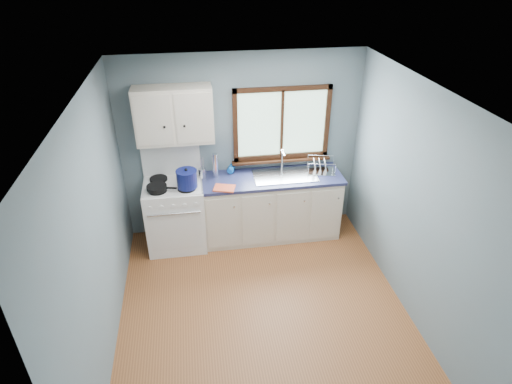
{
  "coord_description": "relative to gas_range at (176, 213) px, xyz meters",
  "views": [
    {
      "loc": [
        -0.64,
        -3.45,
        3.6
      ],
      "look_at": [
        0.05,
        0.9,
        1.05
      ],
      "focal_mm": 30.0,
      "sensor_mm": 36.0,
      "label": 1
    }
  ],
  "objects": [
    {
      "name": "floor",
      "position": [
        0.95,
        -1.47,
        -0.5
      ],
      "size": [
        3.2,
        3.6,
        0.02
      ],
      "primitive_type": "cube",
      "color": "#97572D",
      "rests_on": "ground"
    },
    {
      "name": "wall_front",
      "position": [
        0.95,
        -3.28,
        0.76
      ],
      "size": [
        3.2,
        0.02,
        2.5
      ],
      "primitive_type": "cube",
      "color": "slate",
      "rests_on": "ground"
    },
    {
      "name": "gas_range",
      "position": [
        0.0,
        0.0,
        0.0
      ],
      "size": [
        0.76,
        0.69,
        1.36
      ],
      "color": "white",
      "rests_on": "floor"
    },
    {
      "name": "sink",
      "position": [
        1.49,
        0.02,
        0.37
      ],
      "size": [
        0.84,
        0.46,
        0.44
      ],
      "color": "silver",
      "rests_on": "countertop"
    },
    {
      "name": "wall_right",
      "position": [
        2.56,
        -1.47,
        0.76
      ],
      "size": [
        0.02,
        3.6,
        2.5
      ],
      "primitive_type": "cube",
      "color": "slate",
      "rests_on": "ground"
    },
    {
      "name": "countertop",
      "position": [
        1.31,
        0.02,
        0.41
      ],
      "size": [
        1.89,
        0.64,
        0.04
      ],
      "primitive_type": "cube",
      "color": "#1E2246",
      "rests_on": "base_cabinets"
    },
    {
      "name": "thermos",
      "position": [
        0.57,
        0.14,
        0.59
      ],
      "size": [
        0.08,
        0.08,
        0.33
      ],
      "primitive_type": "cylinder",
      "rotation": [
        0.0,
        0.0,
        0.08
      ],
      "color": "silver",
      "rests_on": "countertop"
    },
    {
      "name": "base_cabinets",
      "position": [
        1.31,
        0.02,
        -0.08
      ],
      "size": [
        1.85,
        0.6,
        0.88
      ],
      "color": "beige",
      "rests_on": "floor"
    },
    {
      "name": "ceiling",
      "position": [
        0.95,
        -1.47,
        2.02
      ],
      "size": [
        3.2,
        3.6,
        0.02
      ],
      "primitive_type": "cube",
      "color": "white",
      "rests_on": "wall_back"
    },
    {
      "name": "utensil_crock",
      "position": [
        0.4,
        0.14,
        0.5
      ],
      "size": [
        0.13,
        0.13,
        0.33
      ],
      "rotation": [
        0.0,
        0.0,
        -0.29
      ],
      "color": "silver",
      "rests_on": "countertop"
    },
    {
      "name": "window",
      "position": [
        1.48,
        0.3,
        0.98
      ],
      "size": [
        1.36,
        0.1,
        1.03
      ],
      "color": "#9EC6A8",
      "rests_on": "wall_back"
    },
    {
      "name": "stockpot",
      "position": [
        0.19,
        -0.15,
        0.58
      ],
      "size": [
        0.34,
        0.34,
        0.26
      ],
      "rotation": [
        0.0,
        0.0,
        -0.38
      ],
      "color": "#0F1652",
      "rests_on": "gas_range"
    },
    {
      "name": "dish_rack",
      "position": [
        1.99,
        0.07,
        0.48
      ],
      "size": [
        0.43,
        0.36,
        0.19
      ],
      "rotation": [
        0.0,
        0.0,
        -0.22
      ],
      "color": "silver",
      "rests_on": "countertop"
    },
    {
      "name": "dish_towel",
      "position": [
        0.65,
        -0.21,
        0.44
      ],
      "size": [
        0.31,
        0.26,
        0.02
      ],
      "primitive_type": "cube",
      "rotation": [
        0.0,
        0.0,
        -0.29
      ],
      "color": "#E45535",
      "rests_on": "countertop"
    },
    {
      "name": "wall_left",
      "position": [
        -0.66,
        -1.47,
        0.76
      ],
      "size": [
        0.02,
        3.6,
        2.5
      ],
      "primitive_type": "cube",
      "color": "slate",
      "rests_on": "ground"
    },
    {
      "name": "soap_bottle",
      "position": [
        0.76,
        0.17,
        0.55
      ],
      "size": [
        0.12,
        0.12,
        0.24
      ],
      "primitive_type": "imported",
      "rotation": [
        0.0,
        0.0,
        -0.27
      ],
      "color": "#0C54AD",
      "rests_on": "countertop"
    },
    {
      "name": "wall_back",
      "position": [
        0.95,
        0.34,
        0.76
      ],
      "size": [
        3.2,
        0.02,
        2.5
      ],
      "primitive_type": "cube",
      "color": "slate",
      "rests_on": "ground"
    },
    {
      "name": "skillet",
      "position": [
        -0.18,
        -0.16,
        0.49
      ],
      "size": [
        0.4,
        0.3,
        0.05
      ],
      "rotation": [
        0.0,
        0.0,
        -0.24
      ],
      "color": "black",
      "rests_on": "gas_range"
    },
    {
      "name": "upper_cabinets",
      "position": [
        0.1,
        0.15,
        1.31
      ],
      "size": [
        0.95,
        0.35,
        0.7
      ],
      "color": "beige",
      "rests_on": "wall_back"
    }
  ]
}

